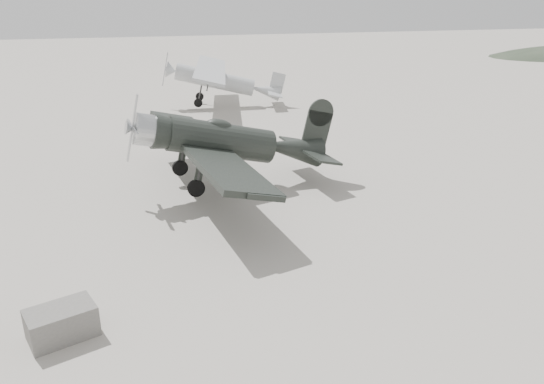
{
  "coord_description": "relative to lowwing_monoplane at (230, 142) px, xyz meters",
  "views": [
    {
      "loc": [
        -3.19,
        -12.85,
        7.32
      ],
      "look_at": [
        0.67,
        1.82,
        1.5
      ],
      "focal_mm": 35.0,
      "sensor_mm": 36.0,
      "label": 1
    }
  ],
  "objects": [
    {
      "name": "highwing_monoplane",
      "position": [
        2.19,
        15.57,
        0.04
      ],
      "size": [
        7.86,
        11.02,
        3.11
      ],
      "rotation": [
        0.0,
        0.23,
        -0.17
      ],
      "color": "#9EA1A3",
      "rests_on": "ground"
    },
    {
      "name": "lowwing_monoplane",
      "position": [
        0.0,
        0.0,
        0.0
      ],
      "size": [
        8.02,
        11.2,
        3.6
      ],
      "rotation": [
        0.0,
        0.24,
        0.13
      ],
      "color": "black",
      "rests_on": "ground"
    },
    {
      "name": "equipment_block",
      "position": [
        -5.4,
        -8.32,
        -1.54
      ],
      "size": [
        1.67,
        1.35,
        0.72
      ],
      "primitive_type": "cube",
      "rotation": [
        0.0,
        0.0,
        0.36
      ],
      "color": "#625F5B",
      "rests_on": "ground"
    },
    {
      "name": "ground",
      "position": [
        -0.21,
        -6.32,
        -1.9
      ],
      "size": [
        160.0,
        160.0,
        0.0
      ],
      "primitive_type": "plane",
      "color": "gray",
      "rests_on": "ground"
    }
  ]
}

